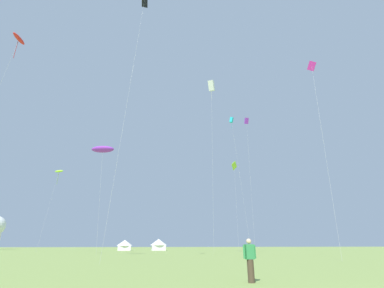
{
  "coord_description": "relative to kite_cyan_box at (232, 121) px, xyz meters",
  "views": [
    {
      "loc": [
        -7.77,
        -5.48,
        1.48
      ],
      "look_at": [
        0.0,
        32.0,
        15.93
      ],
      "focal_mm": 25.02,
      "sensor_mm": 36.0,
      "label": 1
    }
  ],
  "objects": [
    {
      "name": "kite_cyan_box",
      "position": [
        0.0,
        0.0,
        0.0
      ],
      "size": [
        2.5,
        2.69,
        31.96
      ],
      "color": "#1EB7CC",
      "rests_on": "ground"
    },
    {
      "name": "kite_magenta_diamond",
      "position": [
        -0.56,
        -32.15,
        -7.99
      ],
      "size": [
        2.68,
        2.95,
        24.83
      ],
      "color": "#E02DA3",
      "rests_on": "ground"
    },
    {
      "name": "kite_purple_box",
      "position": [
        -0.97,
        -11.11,
        -5.52
      ],
      "size": [
        0.95,
        1.24,
        26.37
      ],
      "color": "purple",
      "rests_on": "ground"
    },
    {
      "name": "kite_purple_parafoil",
      "position": [
        -28.01,
        -16.58,
        -15.52
      ],
      "size": [
        3.82,
        2.32,
        16.15
      ],
      "color": "purple",
      "rests_on": "ground"
    },
    {
      "name": "kite_white_box",
      "position": [
        -8.86,
        -12.83,
        0.98
      ],
      "size": [
        2.04,
        3.43,
        33.22
      ],
      "color": "white",
      "rests_on": "ground"
    },
    {
      "name": "kite_lime_parafoil",
      "position": [
        -39.93,
        5.71,
        -13.96
      ],
      "size": [
        2.39,
        2.73,
        17.51
      ],
      "color": "#99DB2D",
      "rests_on": "ground"
    },
    {
      "name": "kite_red_parafoil",
      "position": [
        -41.32,
        -21.52,
        -0.65
      ],
      "size": [
        2.74,
        2.68,
        30.96
      ],
      "color": "red",
      "rests_on": "ground"
    },
    {
      "name": "kite_black_diamond",
      "position": [
        -23.13,
        -30.82,
        0.91
      ],
      "size": [
        2.2,
        3.79,
        33.71
      ],
      "color": "black",
      "rests_on": "ground"
    },
    {
      "name": "kite_lime_diamond",
      "position": [
        2.16,
        5.52,
        -10.39
      ],
      "size": [
        2.05,
        3.27,
        22.1
      ],
      "color": "#99DB2D",
      "rests_on": "ground"
    },
    {
      "name": "person_spectator",
      "position": [
        -17.38,
        -46.49,
        -30.17
      ],
      "size": [
        0.57,
        0.28,
        1.73
      ],
      "color": "#473828",
      "rests_on": "ground"
    },
    {
      "name": "festival_tent_left",
      "position": [
        -24.46,
        20.11,
        -29.51
      ],
      "size": [
        4.17,
        4.17,
        2.71
      ],
      "color": "white",
      "rests_on": "ground"
    },
    {
      "name": "festival_tent_center",
      "position": [
        -15.43,
        20.11,
        -29.37
      ],
      "size": [
        4.59,
        4.59,
        2.98
      ],
      "color": "white",
      "rests_on": "ground"
    }
  ]
}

